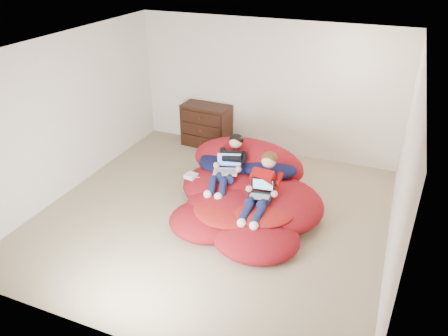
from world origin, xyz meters
TOP-DOWN VIEW (x-y plane):
  - room_shell at (0.00, 0.00)m, footprint 5.10×5.10m
  - dresser at (-1.13, 2.25)m, footprint 0.97×0.57m
  - beanbag_pile at (0.39, 0.35)m, footprint 2.39×2.51m
  - cream_pillow at (-0.07, 1.24)m, footprint 0.47×0.30m
  - older_boy at (0.05, 0.51)m, footprint 0.39×1.11m
  - younger_boy at (0.73, 0.09)m, footprint 0.35×1.07m
  - laptop_white at (0.05, 0.42)m, footprint 0.42×0.43m
  - laptop_black at (0.73, 0.02)m, footprint 0.35×0.32m
  - power_adapter at (-0.50, 0.28)m, footprint 0.20×0.20m

SIDE VIEW (x-z plane):
  - room_shell at x=0.00m, z-range -1.17..1.60m
  - beanbag_pile at x=0.39m, z-range -0.20..0.71m
  - power_adapter at x=-0.50m, z-range 0.39..0.45m
  - dresser at x=-1.13m, z-range 0.00..0.85m
  - laptop_black at x=0.73m, z-range 0.45..0.69m
  - cream_pillow at x=-0.07m, z-range 0.47..0.77m
  - laptop_white at x=0.05m, z-range 0.50..0.76m
  - younger_boy at x=0.73m, z-range 0.27..0.99m
  - older_boy at x=0.05m, z-range 0.34..0.98m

